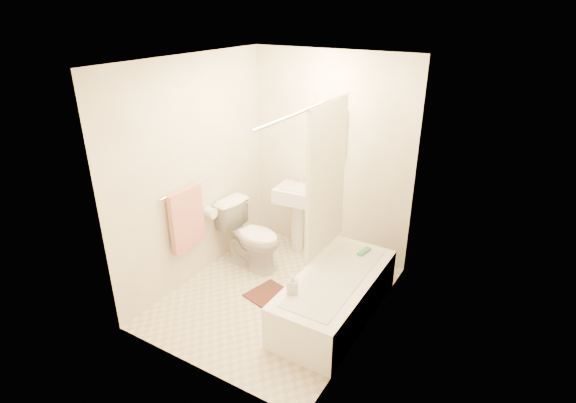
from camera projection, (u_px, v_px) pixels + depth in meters
The scene contains 17 objects.
floor at pixel (276, 296), 4.75m from camera, with size 2.40×2.40×0.00m, color beige.
ceiling at pixel (273, 60), 3.78m from camera, with size 2.40×2.40×0.00m, color white.
wall_back at pixel (330, 157), 5.20m from camera, with size 2.00×0.02×2.40m, color beige.
wall_left at pixel (195, 173), 4.73m from camera, with size 0.02×2.40×2.40m, color beige.
wall_right at pixel (374, 215), 3.79m from camera, with size 0.02×2.40×2.40m, color beige.
mirror at pixel (330, 132), 5.07m from camera, with size 0.40×0.03×0.55m, color white.
curtain_rod at pixel (309, 109), 3.88m from camera, with size 0.03×0.03×1.70m, color silver.
shower_curtain at pixel (326, 179), 4.51m from camera, with size 0.04×0.80×1.55m, color silver.
towel_bar at pixel (182, 190), 4.56m from camera, with size 0.02×0.02×0.60m, color silver.
towel at pixel (187, 219), 4.68m from camera, with size 0.06×0.45×0.66m, color #CC7266.
toilet_paper at pixel (211, 213), 5.00m from camera, with size 0.12×0.12×0.11m, color white.
toilet at pixel (251, 236), 5.17m from camera, with size 0.43×0.77×0.76m, color silver.
sink at pixel (297, 217), 5.45m from camera, with size 0.47×0.38×0.92m, color silver, non-canonical shape.
bathtub at pixel (335, 296), 4.39m from camera, with size 0.68×1.55×0.44m, color white, non-canonical shape.
bath_mat at pixel (274, 298), 4.70m from camera, with size 0.55×0.41×0.02m, color #4E2C21.
soap_bottle at pixel (292, 284), 4.02m from camera, with size 0.09×0.09×0.20m, color silver.
scrub_brush at pixel (364, 252), 4.69m from camera, with size 0.06×0.18×0.04m, color #3F9F6E.
Camera 1 is at (2.13, -3.31, 2.85)m, focal length 28.00 mm.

